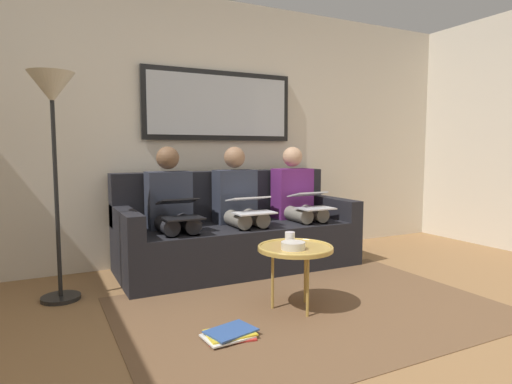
% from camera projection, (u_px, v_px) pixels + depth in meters
% --- Properties ---
extents(ground_plane, '(6.00, 5.20, 0.10)m').
position_uv_depth(ground_plane, '(402.00, 371.00, 2.28)').
color(ground_plane, olive).
extents(wall_rear, '(6.00, 0.12, 2.60)m').
position_uv_depth(wall_rear, '(217.00, 131.00, 4.45)').
color(wall_rear, beige).
rests_on(wall_rear, ground_plane).
extents(area_rug, '(2.60, 1.80, 0.01)m').
position_uv_depth(area_rug, '(311.00, 309.00, 3.03)').
color(area_rug, brown).
rests_on(area_rug, ground_plane).
extents(couch, '(2.20, 0.90, 0.90)m').
position_uv_depth(couch, '(236.00, 234.00, 4.12)').
color(couch, black).
rests_on(couch, ground_plane).
extents(framed_mirror, '(1.57, 0.05, 0.69)m').
position_uv_depth(framed_mirror, '(220.00, 106.00, 4.35)').
color(framed_mirror, black).
extents(coffee_table, '(0.52, 0.52, 0.45)m').
position_uv_depth(coffee_table, '(295.00, 249.00, 2.98)').
color(coffee_table, tan).
rests_on(coffee_table, ground_plane).
extents(cup, '(0.07, 0.07, 0.09)m').
position_uv_depth(cup, '(290.00, 238.00, 3.05)').
color(cup, silver).
rests_on(cup, coffee_table).
extents(bowl, '(0.16, 0.16, 0.05)m').
position_uv_depth(bowl, '(293.00, 246.00, 2.91)').
color(bowl, beige).
rests_on(bowl, coffee_table).
extents(person_left, '(0.38, 0.58, 1.14)m').
position_uv_depth(person_left, '(297.00, 200.00, 4.32)').
color(person_left, '#66236B').
rests_on(person_left, couch).
extents(laptop_silver, '(0.32, 0.37, 0.16)m').
position_uv_depth(laptop_silver, '(311.00, 200.00, 4.10)').
color(laptop_silver, silver).
extents(person_middle, '(0.38, 0.58, 1.14)m').
position_uv_depth(person_middle, '(239.00, 204.00, 4.03)').
color(person_middle, '#2D3342').
rests_on(person_middle, couch).
extents(laptop_white, '(0.35, 0.34, 0.14)m').
position_uv_depth(laptop_white, '(251.00, 205.00, 3.81)').
color(laptop_white, white).
extents(person_right, '(0.38, 0.58, 1.14)m').
position_uv_depth(person_right, '(172.00, 208.00, 3.74)').
color(person_right, '#2D3342').
rests_on(person_right, couch).
extents(laptop_black, '(0.31, 0.38, 0.16)m').
position_uv_depth(laptop_black, '(180.00, 208.00, 3.53)').
color(laptop_black, black).
extents(magazine_stack, '(0.34, 0.26, 0.04)m').
position_uv_depth(magazine_stack, '(230.00, 334.00, 2.56)').
color(magazine_stack, red).
rests_on(magazine_stack, ground_plane).
extents(standing_lamp, '(0.32, 0.32, 1.66)m').
position_uv_depth(standing_lamp, '(53.00, 113.00, 3.08)').
color(standing_lamp, black).
rests_on(standing_lamp, ground_plane).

